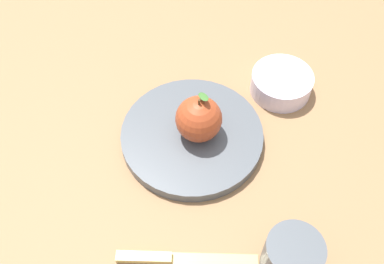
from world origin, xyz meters
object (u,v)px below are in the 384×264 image
Objects in this scene: apple at (199,119)px; cup at (292,256)px; dinner_plate at (192,135)px; side_bowl at (282,82)px; knife at (174,258)px.

cup is (-0.08, -0.22, -0.02)m from apple.
apple is (0.01, -0.01, 0.04)m from dinner_plate.
apple is 0.80× the size of side_bowl.
apple reaches higher than knife.
dinner_plate is 0.24m from cup.
cup reaches higher than side_bowl.
knife is (-0.18, -0.10, -0.05)m from apple.
knife is (-0.17, -0.11, -0.01)m from dinner_plate.
apple is 0.24m from cup.
cup is at bearing -53.40° from knife.
side_bowl is at bearing 34.73° from cup.
apple is 1.11× the size of cup.
cup reaches higher than knife.
side_bowl is 0.35m from knife.
apple is at bearing -53.73° from dinner_plate.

